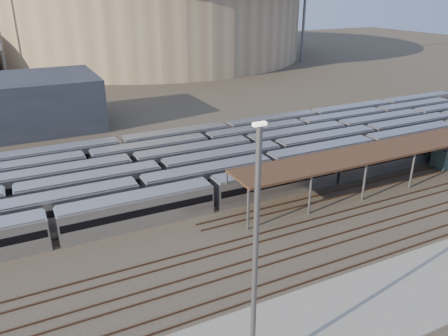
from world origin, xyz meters
name	(u,v)px	position (x,y,z in m)	size (l,w,h in m)	color
ground	(311,219)	(0.00, 0.00, 0.00)	(420.00, 420.00, 0.00)	#383026
apron	(369,307)	(-5.00, -15.00, 0.10)	(50.00, 9.00, 0.20)	gray
subway_trains	(240,156)	(0.20, 18.50, 1.80)	(127.06, 23.90, 3.60)	#ACADB1
inspection_shed	(421,143)	(22.00, 4.00, 4.98)	(60.30, 6.00, 5.30)	#5D5D62
empty_tracks	(339,238)	(0.00, -5.00, 0.09)	(170.00, 9.62, 0.18)	#4C3323
stadium	(150,13)	(25.00, 140.00, 16.47)	(124.00, 124.00, 32.50)	gray
floodlight_2	(305,3)	(70.00, 100.00, 20.65)	(4.00, 1.00, 38.40)	#5D5D62
floodlight_3	(49,2)	(-10.00, 160.00, 20.65)	(4.00, 1.00, 38.40)	#5D5D62
yard_light_pole	(255,263)	(-17.72, -16.71, 9.59)	(0.81, 0.36, 18.62)	#5D5D62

